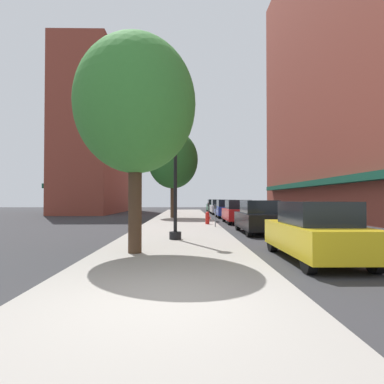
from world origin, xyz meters
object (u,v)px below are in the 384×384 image
at_px(tree_near, 173,160).
at_px(car_silver, 219,207).
at_px(car_blue, 226,209).
at_px(parking_meter_near, 208,209).
at_px(parking_meter_far, 215,212).
at_px(tree_mid, 135,105).
at_px(car_red, 238,212).
at_px(car_yellow, 315,232).
at_px(lamppost, 175,162).
at_px(fire_hydrant, 207,218).
at_px(car_black, 259,217).
at_px(car_green, 214,206).

distance_m(tree_near, car_silver, 10.72).
bearing_deg(car_blue, parking_meter_near, -110.47).
bearing_deg(parking_meter_far, tree_near, 107.31).
bearing_deg(tree_mid, tree_near, 88.88).
bearing_deg(car_red, tree_mid, -111.78).
bearing_deg(car_yellow, car_blue, 91.40).
bearing_deg(car_silver, car_yellow, -90.95).
height_order(car_yellow, car_silver, same).
relative_size(lamppost, parking_meter_far, 4.50).
distance_m(parking_meter_far, car_blue, 11.27).
bearing_deg(car_blue, car_silver, 90.73).
bearing_deg(car_yellow, fire_hydrant, 102.33).
bearing_deg(car_black, tree_near, 112.19).
bearing_deg(car_green, car_yellow, -90.08).
relative_size(parking_meter_far, car_black, 0.30).
relative_size(fire_hydrant, tree_mid, 0.12).
xyz_separation_m(car_yellow, car_red, (0.00, 14.02, 0.00)).
bearing_deg(car_yellow, lamppost, 136.93).
relative_size(tree_near, car_green, 1.73).
xyz_separation_m(parking_meter_far, car_silver, (1.95, 17.72, -0.14)).
relative_size(tree_near, car_yellow, 1.73).
bearing_deg(tree_near, car_black, -67.70).
height_order(lamppost, parking_meter_far, lamppost).
xyz_separation_m(car_yellow, car_black, (0.00, 7.26, 0.00)).
height_order(parking_meter_far, tree_near, tree_near).
height_order(fire_hydrant, tree_mid, tree_mid).
height_order(car_silver, car_green, same).
distance_m(tree_mid, car_yellow, 6.42).
relative_size(fire_hydrant, car_black, 0.18).
height_order(fire_hydrant, car_yellow, car_yellow).
bearing_deg(car_black, car_blue, 89.89).
relative_size(parking_meter_far, car_silver, 0.30).
distance_m(lamppost, car_green, 30.47).
bearing_deg(car_green, car_silver, -90.08).
height_order(fire_hydrant, car_red, car_red).
bearing_deg(car_yellow, parking_meter_far, 102.63).
relative_size(car_blue, car_green, 1.00).
xyz_separation_m(parking_meter_near, car_blue, (1.95, 5.03, -0.14)).
bearing_deg(fire_hydrant, car_red, 44.24).
distance_m(tree_mid, car_silver, 27.57).
relative_size(car_yellow, car_green, 1.00).
height_order(parking_meter_near, car_yellow, car_yellow).
relative_size(lamppost, car_black, 1.37).
bearing_deg(car_blue, tree_mid, -103.57).
bearing_deg(car_red, car_blue, 89.39).
distance_m(parking_meter_near, tree_near, 5.87).
xyz_separation_m(parking_meter_far, car_red, (1.95, 4.21, -0.14)).
relative_size(lamppost, car_yellow, 1.37).
bearing_deg(car_blue, car_yellow, -89.27).
distance_m(tree_near, car_red, 8.09).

